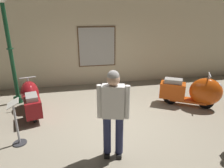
# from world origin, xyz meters

# --- Properties ---
(ground_plane) EXTENTS (60.00, 60.00, 0.00)m
(ground_plane) POSITION_xyz_m (0.00, 0.00, 0.00)
(ground_plane) COLOR gray
(showroom_back_wall) EXTENTS (18.00, 0.24, 3.68)m
(showroom_back_wall) POSITION_xyz_m (-0.00, 3.24, 1.84)
(showroom_back_wall) COLOR beige
(showroom_back_wall) RESTS_ON ground
(scooter_0) EXTENTS (0.80, 1.60, 0.94)m
(scooter_0) POSITION_xyz_m (-2.24, 1.13, 0.43)
(scooter_0) COLOR black
(scooter_0) RESTS_ON ground
(scooter_1) EXTENTS (1.71, 1.30, 1.04)m
(scooter_1) POSITION_xyz_m (2.38, 0.49, 0.47)
(scooter_1) COLOR black
(scooter_1) RESTS_ON ground
(lamppost) EXTENTS (0.28, 0.28, 3.12)m
(lamppost) POSITION_xyz_m (-2.77, 1.90, 1.55)
(lamppost) COLOR #144728
(lamppost) RESTS_ON ground
(visitor_1) EXTENTS (0.56, 0.35, 1.71)m
(visitor_1) POSITION_xyz_m (-0.40, -1.13, 0.99)
(visitor_1) COLOR black
(visitor_1) RESTS_ON ground
(info_stanchion) EXTENTS (0.29, 0.36, 1.00)m
(info_stanchion) POSITION_xyz_m (-2.26, -0.36, 0.41)
(info_stanchion) COLOR #333338
(info_stanchion) RESTS_ON ground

